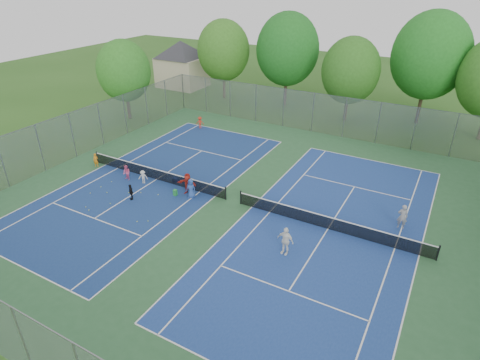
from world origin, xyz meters
name	(u,v)px	position (x,y,z in m)	size (l,w,h in m)	color
ground	(233,202)	(0.00, 0.00, 0.00)	(120.00, 120.00, 0.00)	#2A551A
court_pad	(233,202)	(0.00, 0.00, 0.01)	(32.00, 32.00, 0.01)	#2A5A33
court_left	(157,179)	(-7.00, 0.00, 0.02)	(10.97, 23.77, 0.01)	navy
court_right	(328,229)	(7.00, 0.00, 0.02)	(10.97, 23.77, 0.01)	navy
net_left	(156,174)	(-7.00, 0.00, 0.46)	(12.87, 0.10, 0.91)	black
net_right	(329,223)	(7.00, 0.00, 0.46)	(12.87, 0.10, 0.91)	black
fence_north	(313,113)	(0.00, 16.00, 2.00)	(32.00, 0.10, 4.00)	gray
fence_south	(24,345)	(0.00, -16.00, 2.00)	(32.00, 0.10, 4.00)	gray
fence_west	(73,135)	(-16.00, 0.00, 2.00)	(32.00, 0.10, 4.00)	gray
house	(181,56)	(-22.00, 24.00, 4.21)	(11.03, 11.03, 7.30)	#B7A88C
tree_nw	(223,51)	(-14.00, 22.00, 5.89)	(6.40, 6.40, 9.58)	#443326
tree_nl	(288,49)	(-6.00, 23.00, 6.54)	(7.20, 7.20, 10.69)	#443326
tree_nc	(351,71)	(2.00, 21.00, 5.39)	(6.00, 6.00, 8.85)	#443326
tree_nr	(430,56)	(9.00, 24.00, 7.04)	(7.60, 7.60, 11.42)	#443326
tree_side_w	(124,71)	(-19.00, 10.00, 5.24)	(5.60, 5.60, 8.47)	#443326
ball_crate	(175,180)	(-5.47, 0.46, 0.16)	(0.37, 0.37, 0.32)	blue
ball_hopper	(175,193)	(-4.16, -1.29, 0.24)	(0.24, 0.24, 0.48)	green
student_a	(96,160)	(-12.91, -0.60, 0.59)	(0.43, 0.28, 1.18)	orange
student_b	(127,173)	(-8.97, -1.14, 0.62)	(0.60, 0.47, 1.24)	#E35887
student_c	(143,177)	(-7.47, -0.95, 0.54)	(0.70, 0.40, 1.09)	beige
student_d	(131,192)	(-6.58, -3.25, 0.61)	(0.71, 0.30, 1.21)	black
student_e	(191,188)	(-2.97, -0.94, 0.74)	(0.72, 0.47, 1.48)	#284993
student_f	(188,184)	(-3.50, -0.60, 0.83)	(1.53, 0.49, 1.65)	#A52217
child_far_baseline	(200,123)	(-10.44, 11.24, 0.63)	(0.81, 0.47, 1.26)	#B32B19
instructor	(402,217)	(11.00, 2.39, 0.86)	(0.63, 0.41, 1.72)	gray
teen_court_b	(285,241)	(5.54, -3.60, 0.90)	(1.05, 0.44, 1.80)	white
tennis_ball_0	(107,193)	(-8.82, -3.48, 0.03)	(0.07, 0.07, 0.07)	#C3E435
tennis_ball_1	(101,187)	(-9.87, -3.07, 0.03)	(0.07, 0.07, 0.07)	#ABCE30
tennis_ball_2	(129,193)	(-7.40, -2.70, 0.03)	(0.07, 0.07, 0.07)	#A1C12C
tennis_ball_3	(86,207)	(-8.59, -5.69, 0.03)	(0.07, 0.07, 0.07)	#C2D130
tennis_ball_4	(148,221)	(-3.64, -4.93, 0.03)	(0.07, 0.07, 0.07)	#AED631
tennis_ball_5	(112,182)	(-9.76, -2.08, 0.03)	(0.07, 0.07, 0.07)	#BCDD33
tennis_ball_6	(141,193)	(-6.61, -2.27, 0.03)	(0.07, 0.07, 0.07)	gold
tennis_ball_7	(137,222)	(-4.22, -5.32, 0.03)	(0.07, 0.07, 0.07)	#D7E435
tennis_ball_8	(158,195)	(-5.29, -1.89, 0.03)	(0.07, 0.07, 0.07)	yellow
tennis_ball_9	(110,204)	(-7.44, -4.51, 0.03)	(0.07, 0.07, 0.07)	#AEC52D
tennis_ball_10	(90,193)	(-9.83, -4.14, 0.03)	(0.07, 0.07, 0.07)	gold
tennis_ball_11	(89,210)	(-8.09, -5.88, 0.03)	(0.07, 0.07, 0.07)	#C8E435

